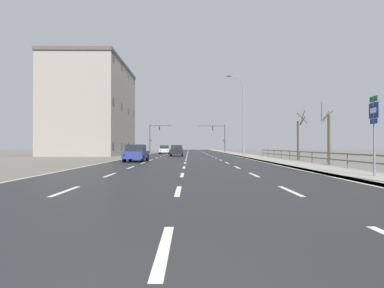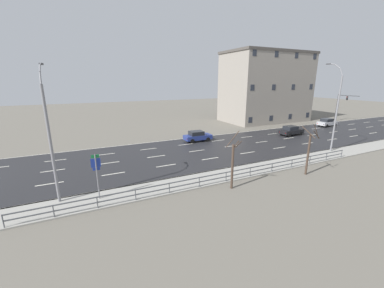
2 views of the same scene
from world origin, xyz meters
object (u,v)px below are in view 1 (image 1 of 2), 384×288
at_px(street_lamp_midground, 243,117).
at_px(traffic_signal_left, 154,134).
at_px(highway_sign, 374,125).
at_px(car_mid_centre, 177,150).
at_px(brick_building, 93,110).
at_px(traffic_signal_right, 219,134).
at_px(car_near_right, 136,153).
at_px(car_far_right, 165,150).

height_order(street_lamp_midground, traffic_signal_left, street_lamp_midground).
bearing_deg(highway_sign, car_mid_centre, 107.78).
relative_size(highway_sign, brick_building, 0.19).
distance_m(street_lamp_midground, highway_sign, 28.02).
xyz_separation_m(traffic_signal_right, car_near_right, (-11.26, -37.53, -3.22)).
height_order(traffic_signal_left, car_mid_centre, traffic_signal_left).
xyz_separation_m(highway_sign, car_mid_centre, (-9.84, 30.68, -1.52)).
relative_size(traffic_signal_left, brick_building, 0.32).
bearing_deg(street_lamp_midground, traffic_signal_right, 91.64).
bearing_deg(traffic_signal_right, car_mid_centre, -110.73).
bearing_deg(car_near_right, traffic_signal_right, 74.32).
bearing_deg(car_mid_centre, street_lamp_midground, -19.08).
distance_m(car_far_right, car_mid_centre, 13.10).
relative_size(highway_sign, car_near_right, 0.88).
height_order(street_lamp_midground, car_far_right, street_lamp_midground).
bearing_deg(car_far_right, traffic_signal_left, 108.09).
bearing_deg(car_far_right, street_lamp_midground, -55.56).
relative_size(highway_sign, traffic_signal_right, 0.60).
bearing_deg(car_near_right, car_mid_centre, 80.13).
height_order(traffic_signal_right, traffic_signal_left, traffic_signal_right).
xyz_separation_m(highway_sign, car_near_right, (-12.89, 14.84, -1.52)).
xyz_separation_m(street_lamp_midground, traffic_signal_right, (-0.70, 24.52, -1.32)).
height_order(street_lamp_midground, traffic_signal_right, street_lamp_midground).
relative_size(highway_sign, car_far_right, 0.87).
bearing_deg(traffic_signal_right, traffic_signal_left, -175.58).
xyz_separation_m(highway_sign, traffic_signal_left, (-15.50, 51.29, 1.56)).
bearing_deg(brick_building, street_lamp_midground, -22.10).
relative_size(street_lamp_midground, car_mid_centre, 2.63).
distance_m(car_near_right, brick_building, 25.59).
height_order(highway_sign, car_mid_centre, highway_sign).
bearing_deg(brick_building, car_near_right, -64.11).
height_order(street_lamp_midground, highway_sign, street_lamp_midground).
xyz_separation_m(street_lamp_midground, brick_building, (-22.76, 9.24, 2.04)).
xyz_separation_m(street_lamp_midground, highway_sign, (0.93, -27.84, -3.02)).
relative_size(traffic_signal_right, car_mid_centre, 1.45).
xyz_separation_m(car_mid_centre, brick_building, (-13.84, 6.41, 6.58)).
distance_m(car_near_right, car_mid_centre, 16.13).
bearing_deg(traffic_signal_right, car_far_right, -141.01).
distance_m(highway_sign, car_mid_centre, 32.26).
bearing_deg(traffic_signal_left, brick_building, -119.94).
relative_size(car_near_right, brick_building, 0.22).
bearing_deg(traffic_signal_left, highway_sign, -73.19).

